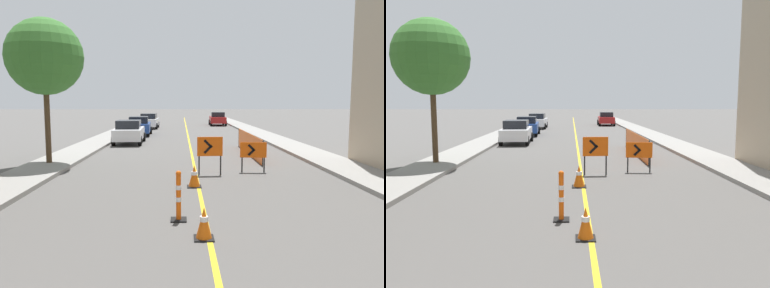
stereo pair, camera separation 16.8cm
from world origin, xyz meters
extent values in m
cube|color=gold|center=(0.00, 36.91, 0.00)|extent=(0.12, 73.82, 0.01)
cube|color=gray|center=(-6.30, 36.91, 0.08)|extent=(2.06, 73.82, 0.16)
cube|color=gray|center=(6.30, 36.91, 0.08)|extent=(2.06, 73.82, 0.16)
cube|color=black|center=(-0.11, 13.34, 0.01)|extent=(0.41, 0.41, 0.03)
cone|color=orange|center=(-0.11, 13.34, 0.35)|extent=(0.33, 0.33, 0.64)
cylinder|color=white|center=(-0.11, 13.34, 0.43)|extent=(0.17, 0.17, 0.10)
cube|color=black|center=(-0.14, 18.08, 0.01)|extent=(0.47, 0.47, 0.03)
cone|color=orange|center=(-0.14, 18.08, 0.38)|extent=(0.38, 0.38, 0.70)
cylinder|color=white|center=(-0.14, 18.08, 0.46)|extent=(0.20, 0.20, 0.11)
cube|color=black|center=(-0.64, 14.56, 0.02)|extent=(0.38, 0.38, 0.04)
cylinder|color=#EF560C|center=(-0.64, 14.56, 0.57)|extent=(0.12, 0.12, 1.07)
cylinder|color=white|center=(-0.64, 14.56, 0.52)|extent=(0.13, 0.13, 0.11)
cylinder|color=white|center=(-0.64, 14.56, 0.81)|extent=(0.13, 0.13, 0.11)
sphere|color=#EF560C|center=(-0.64, 14.56, 1.14)|extent=(0.13, 0.13, 0.13)
cube|color=#EF560C|center=(0.53, 20.11, 1.11)|extent=(0.98, 0.11, 0.74)
cube|color=black|center=(0.46, 20.07, 1.22)|extent=(0.35, 0.04, 0.35)
cube|color=black|center=(0.46, 20.07, 1.01)|extent=(0.35, 0.04, 0.35)
cylinder|color=black|center=(0.12, 20.11, 0.37)|extent=(0.06, 0.06, 0.74)
cylinder|color=black|center=(0.95, 20.11, 0.37)|extent=(0.06, 0.06, 0.74)
cube|color=#EF560C|center=(2.32, 20.64, 0.90)|extent=(1.05, 0.14, 0.62)
cube|color=black|center=(2.24, 20.60, 0.99)|extent=(0.30, 0.04, 0.30)
cube|color=black|center=(2.24, 20.60, 0.82)|extent=(0.30, 0.04, 0.30)
cylinder|color=black|center=(1.87, 20.64, 0.30)|extent=(0.06, 0.06, 0.59)
cylinder|color=black|center=(2.76, 20.64, 0.30)|extent=(0.06, 0.06, 0.59)
cube|color=#EF560C|center=(3.07, 25.79, 0.57)|extent=(0.13, 7.42, 1.13)
cylinder|color=#262626|center=(3.02, 22.08, 0.57)|extent=(0.05, 0.05, 1.13)
cylinder|color=#262626|center=(3.12, 29.50, 0.57)|extent=(0.05, 0.05, 1.13)
cube|color=silver|center=(-4.09, 31.30, 0.68)|extent=(1.95, 4.36, 0.72)
cube|color=black|center=(-4.09, 31.08, 1.31)|extent=(1.60, 1.99, 0.55)
cylinder|color=black|center=(-4.94, 32.63, 0.32)|extent=(0.24, 0.65, 0.64)
cylinder|color=black|center=(-3.23, 32.63, 0.32)|extent=(0.24, 0.65, 0.64)
cylinder|color=black|center=(-4.94, 29.96, 0.32)|extent=(0.24, 0.65, 0.64)
cylinder|color=black|center=(-3.23, 29.96, 0.32)|extent=(0.24, 0.65, 0.64)
cube|color=navy|center=(-4.10, 37.53, 0.68)|extent=(2.02, 4.39, 0.72)
cube|color=black|center=(-4.10, 37.31, 1.31)|extent=(1.63, 2.01, 0.55)
cylinder|color=black|center=(-4.95, 38.86, 0.32)|extent=(0.25, 0.65, 0.64)
cylinder|color=black|center=(-3.24, 38.86, 0.32)|extent=(0.25, 0.65, 0.64)
cylinder|color=black|center=(-4.95, 36.19, 0.32)|extent=(0.25, 0.65, 0.64)
cylinder|color=black|center=(-3.24, 36.19, 0.32)|extent=(0.25, 0.65, 0.64)
cube|color=silver|center=(-3.95, 45.67, 0.68)|extent=(1.93, 4.35, 0.72)
cube|color=black|center=(-3.95, 45.46, 1.31)|extent=(1.59, 1.98, 0.55)
cylinder|color=black|center=(-4.80, 47.01, 0.32)|extent=(0.24, 0.65, 0.64)
cylinder|color=black|center=(-3.09, 47.01, 0.32)|extent=(0.24, 0.65, 0.64)
cylinder|color=black|center=(-4.80, 44.34, 0.32)|extent=(0.24, 0.65, 0.64)
cylinder|color=black|center=(-3.09, 44.34, 0.32)|extent=(0.24, 0.65, 0.64)
cube|color=maroon|center=(3.81, 50.73, 0.68)|extent=(1.92, 4.35, 0.72)
cube|color=black|center=(3.81, 50.51, 1.31)|extent=(1.58, 1.98, 0.55)
cylinder|color=black|center=(2.96, 52.06, 0.32)|extent=(0.24, 0.65, 0.64)
cylinder|color=black|center=(4.67, 52.06, 0.32)|extent=(0.24, 0.65, 0.64)
cylinder|color=black|center=(2.96, 49.39, 0.32)|extent=(0.24, 0.65, 0.64)
cylinder|color=black|center=(4.67, 49.39, 0.32)|extent=(0.24, 0.65, 0.64)
cylinder|color=#4C3823|center=(-6.40, 22.37, 1.83)|extent=(0.24, 0.24, 3.35)
sphere|color=#38752D|center=(-6.40, 22.37, 4.74)|extent=(3.27, 3.27, 3.27)
camera|label=1|loc=(-0.58, 5.89, 2.82)|focal=35.00mm
camera|label=2|loc=(-0.41, 5.89, 2.82)|focal=35.00mm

